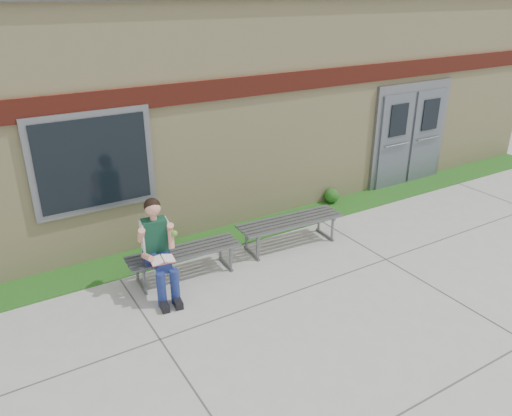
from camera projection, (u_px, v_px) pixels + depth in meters
ground at (361, 291)px, 7.47m from camera, size 80.00×80.00×0.00m
grass_strip at (268, 226)px, 9.50m from camera, size 16.00×0.80×0.02m
school_building at (189, 87)px, 11.31m from camera, size 16.20×6.22×4.20m
bench_left at (184, 256)px, 7.72m from camera, size 1.78×0.57×0.46m
bench_right at (290, 226)px, 8.66m from camera, size 1.91×0.63×0.49m
girl at (158, 248)px, 7.17m from camera, size 0.53×0.92×1.45m
shrub_mid at (162, 238)px, 8.67m from camera, size 0.32×0.32×0.32m
shrub_east at (331, 196)px, 10.46m from camera, size 0.31×0.31×0.31m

